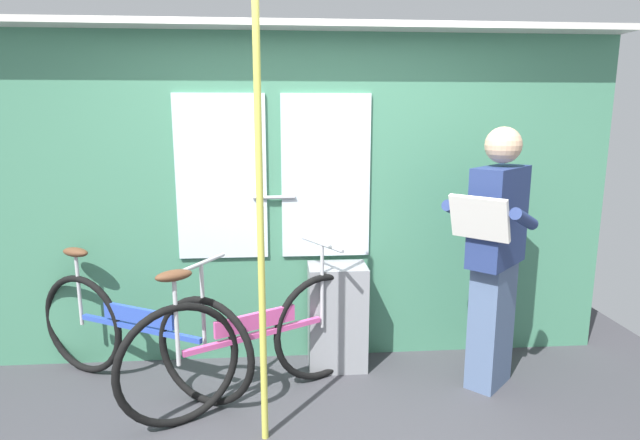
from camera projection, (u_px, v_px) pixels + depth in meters
name	position (u px, v px, depth m)	size (l,w,h in m)	color
train_door_wall	(302.00, 192.00, 3.59)	(4.28, 0.28, 2.28)	#427F60
bicycle_near_door	(139.00, 333.00, 3.28)	(1.49, 0.85, 0.89)	black
bicycle_leaning_behind	(255.00, 341.00, 3.13)	(1.47, 0.86, 0.92)	black
passenger_reading_newspaper	(495.00, 254.00, 3.22)	(0.61, 0.61, 1.64)	slate
trash_bin_by_wall	(337.00, 317.00, 3.56)	(0.39, 0.28, 0.72)	gray
handrail_pole	(261.00, 235.00, 2.60)	(0.04, 0.04, 2.24)	#C6C14C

